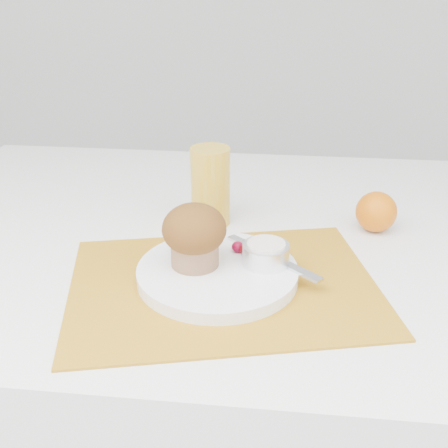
# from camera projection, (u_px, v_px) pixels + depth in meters

# --- Properties ---
(table) EXTENTS (1.20, 0.80, 0.75)m
(table) POSITION_uv_depth(u_px,v_px,m) (236.00, 404.00, 1.09)
(table) COLOR white
(table) RESTS_ON ground
(placemat) EXTENTS (0.48, 0.40, 0.00)m
(placemat) POSITION_uv_depth(u_px,v_px,m) (223.00, 285.00, 0.77)
(placemat) COLOR #B47B19
(placemat) RESTS_ON table
(plate) EXTENTS (0.23, 0.23, 0.02)m
(plate) POSITION_uv_depth(u_px,v_px,m) (217.00, 273.00, 0.78)
(plate) COLOR white
(plate) RESTS_ON placemat
(ramekin) EXTENTS (0.07, 0.07, 0.03)m
(ramekin) POSITION_uv_depth(u_px,v_px,m) (266.00, 254.00, 0.78)
(ramekin) COLOR silver
(ramekin) RESTS_ON plate
(cream) EXTENTS (0.06, 0.06, 0.01)m
(cream) POSITION_uv_depth(u_px,v_px,m) (266.00, 245.00, 0.77)
(cream) COLOR silver
(cream) RESTS_ON ramekin
(raspberry_near) EXTENTS (0.02, 0.02, 0.02)m
(raspberry_near) POSITION_uv_depth(u_px,v_px,m) (246.00, 249.00, 0.81)
(raspberry_near) COLOR #590205
(raspberry_near) RESTS_ON plate
(raspberry_far) EXTENTS (0.02, 0.02, 0.02)m
(raspberry_far) POSITION_uv_depth(u_px,v_px,m) (238.00, 247.00, 0.81)
(raspberry_far) COLOR #540217
(raspberry_far) RESTS_ON plate
(butter_knife) EXTENTS (0.14, 0.13, 0.00)m
(butter_knife) POSITION_uv_depth(u_px,v_px,m) (272.00, 257.00, 0.80)
(butter_knife) COLOR silver
(butter_knife) RESTS_ON plate
(orange) EXTENTS (0.07, 0.07, 0.07)m
(orange) POSITION_uv_depth(u_px,v_px,m) (376.00, 212.00, 0.91)
(orange) COLOR orange
(orange) RESTS_ON table
(juice_glass) EXTENTS (0.08, 0.08, 0.13)m
(juice_glass) POSITION_uv_depth(u_px,v_px,m) (210.00, 186.00, 0.93)
(juice_glass) COLOR gold
(juice_glass) RESTS_ON table
(muffin) EXTENTS (0.09, 0.09, 0.09)m
(muffin) POSITION_uv_depth(u_px,v_px,m) (194.00, 234.00, 0.76)
(muffin) COLOR #966A49
(muffin) RESTS_ON plate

